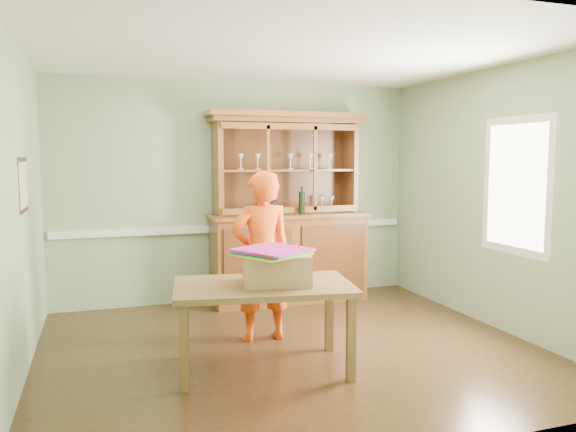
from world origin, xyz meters
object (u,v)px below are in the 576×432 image
object	(u,v)px
dining_table	(263,294)
cardboard_box	(276,269)
china_hutch	(288,235)
person	(262,256)

from	to	relation	value
dining_table	cardboard_box	world-z (taller)	cardboard_box
china_hutch	cardboard_box	world-z (taller)	china_hutch
dining_table	person	xyz separation A→B (m)	(0.20, 0.75, 0.18)
dining_table	cardboard_box	xyz separation A→B (m)	(0.10, -0.03, 0.21)
cardboard_box	china_hutch	bearing A→B (deg)	68.98
china_hutch	cardboard_box	bearing A→B (deg)	-111.02
dining_table	person	bearing A→B (deg)	83.94
china_hutch	dining_table	distance (m)	2.33
person	dining_table	bearing A→B (deg)	73.72
china_hutch	dining_table	xyz separation A→B (m)	(-0.93, -2.13, -0.17)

